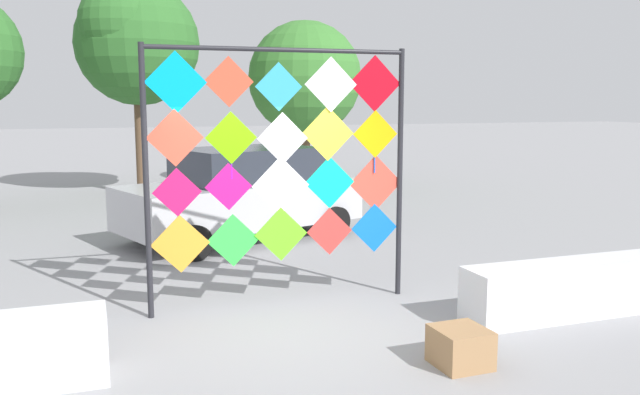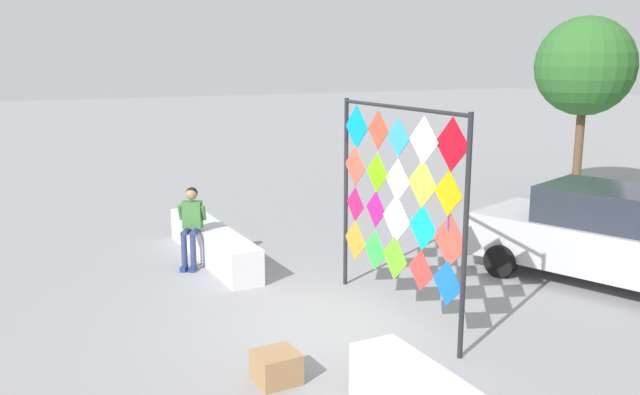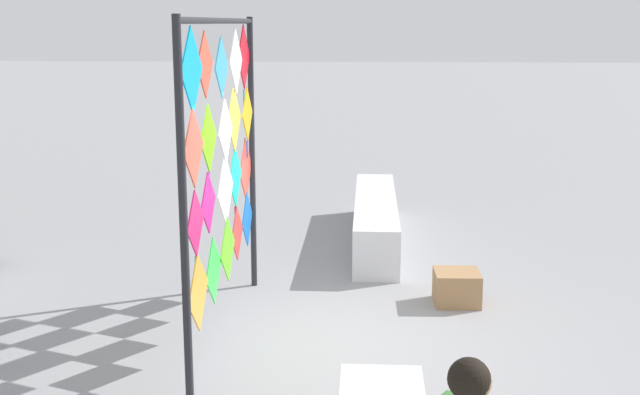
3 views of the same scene
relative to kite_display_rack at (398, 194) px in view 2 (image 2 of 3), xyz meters
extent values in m
plane|color=gray|center=(-0.19, -1.06, -1.91)|extent=(120.00, 120.00, 0.00)
cube|color=silver|center=(-4.10, -1.54, -1.58)|extent=(3.87, 0.60, 0.65)
cylinder|color=#232328|center=(-1.63, 0.05, -0.29)|extent=(0.07, 0.07, 3.23)
cylinder|color=#232328|center=(1.60, -0.05, -0.29)|extent=(0.07, 0.07, 3.23)
cylinder|color=#232328|center=(-0.01, 0.00, 1.28)|extent=(3.23, 0.15, 0.06)
cube|color=gold|center=(-1.26, 0.03, -1.03)|extent=(0.71, 0.03, 0.71)
cube|color=#33D944|center=(-0.62, 0.01, -1.03)|extent=(0.65, 0.03, 0.65)
cube|color=#63DE21|center=(-0.02, -0.02, -0.98)|extent=(0.68, 0.03, 0.68)
cube|color=red|center=(0.63, -0.01, -0.99)|extent=(0.61, 0.03, 0.61)
cube|color=blue|center=(1.25, -0.03, -0.99)|extent=(0.64, 0.03, 0.64)
cube|color=#D01759|center=(-1.28, 0.03, -0.40)|extent=(0.58, 0.03, 0.58)
cylinder|color=#16E59B|center=(-1.28, 0.04, -0.81)|extent=(0.02, 0.02, 0.23)
cube|color=#CE1578|center=(-0.66, 0.04, -0.37)|extent=(0.58, 0.03, 0.58)
cube|color=white|center=(-0.02, -0.01, -0.38)|extent=(0.73, 0.03, 0.73)
cube|color=#0CEDAD|center=(0.63, 0.00, -0.36)|extent=(0.66, 0.03, 0.66)
cylinder|color=#E51651|center=(0.63, 0.01, -0.79)|extent=(0.02, 0.02, 0.19)
cube|color=#E94A39|center=(1.26, -0.02, -0.40)|extent=(0.73, 0.03, 0.73)
cube|color=#E34D37|center=(-1.29, 0.02, 0.24)|extent=(0.67, 0.03, 0.67)
cube|color=#63D309|center=(-0.62, 0.03, 0.23)|extent=(0.63, 0.03, 0.63)
cylinder|color=#8916E5|center=(-0.62, 0.04, -0.18)|extent=(0.02, 0.02, 0.18)
cube|color=white|center=(0.01, -0.02, 0.21)|extent=(0.64, 0.03, 0.64)
cube|color=yellow|center=(0.60, -0.01, 0.26)|extent=(0.69, 0.03, 0.69)
cylinder|color=#1629E5|center=(0.60, 0.00, -0.19)|extent=(0.02, 0.02, 0.21)
cube|color=#F7A608|center=(1.24, -0.05, 0.24)|extent=(0.61, 0.03, 0.61)
cylinder|color=blue|center=(1.24, -0.04, -0.16)|extent=(0.02, 0.02, 0.20)
cube|color=#05A4F2|center=(-1.26, 0.02, 0.88)|extent=(0.72, 0.03, 0.72)
cylinder|color=#E55A16|center=(-1.26, 0.03, 0.33)|extent=(0.02, 0.02, 0.38)
cube|color=#D54C31|center=(-0.63, 0.04, 0.89)|extent=(0.60, 0.03, 0.60)
cube|color=#30A7D4|center=(-0.03, 0.00, 0.84)|extent=(0.59, 0.03, 0.59)
cube|color=white|center=(0.64, -0.03, 0.87)|extent=(0.68, 0.03, 0.68)
cube|color=red|center=(1.23, -0.03, 0.88)|extent=(0.71, 0.03, 0.71)
cylinder|color=#16E5D5|center=(1.24, -0.02, 0.35)|extent=(0.02, 0.02, 0.35)
cylinder|color=navy|center=(-3.70, -2.22, -1.58)|extent=(0.11, 0.11, 0.65)
cylinder|color=navy|center=(-3.86, -2.13, -1.22)|extent=(0.37, 0.30, 0.13)
cube|color=navy|center=(-3.65, -2.25, -1.86)|extent=(0.26, 0.21, 0.09)
cylinder|color=navy|center=(-3.61, -2.08, -1.58)|extent=(0.11, 0.11, 0.65)
cylinder|color=navy|center=(-3.77, -1.99, -1.22)|extent=(0.37, 0.30, 0.13)
cube|color=navy|center=(-3.56, -2.11, -1.86)|extent=(0.26, 0.21, 0.09)
cube|color=#3D7538|center=(-3.96, -1.96, -0.93)|extent=(0.36, 0.41, 0.52)
sphere|color=#A37556|center=(-3.96, -1.96, -0.53)|extent=(0.22, 0.22, 0.22)
sphere|color=black|center=(-3.98, -1.95, -0.52)|extent=(0.22, 0.22, 0.22)
cylinder|color=#3D7538|center=(-4.06, -2.16, -0.88)|extent=(0.19, 0.16, 0.31)
cylinder|color=#3D7538|center=(-3.83, -1.79, -0.88)|extent=(0.19, 0.16, 0.31)
cube|color=#B7B7BC|center=(0.41, 4.13, -1.22)|extent=(4.78, 3.24, 0.79)
cube|color=#282D38|center=(0.56, 4.19, -0.51)|extent=(2.88, 2.38, 0.63)
cylinder|color=black|center=(-0.69, 2.75, -1.61)|extent=(0.63, 0.41, 0.59)
cylinder|color=black|center=(-1.32, 4.53, -1.61)|extent=(0.63, 0.41, 0.59)
cube|color=#9E754C|center=(1.09, -2.46, -1.72)|extent=(0.51, 0.52, 0.38)
cylinder|color=brown|center=(-4.83, 9.27, -0.47)|extent=(0.23, 0.23, 2.88)
sphere|color=#2D6628|center=(-4.83, 9.27, 1.77)|extent=(2.66, 2.66, 2.66)
sphere|color=#2D6628|center=(-5.34, 9.69, 1.82)|extent=(1.51, 1.51, 1.51)
sphere|color=#2D6628|center=(-4.57, 9.46, 1.78)|extent=(1.75, 1.75, 1.75)
sphere|color=#2D6628|center=(-4.92, 9.67, 2.08)|extent=(1.50, 1.50, 1.50)
camera|label=1|loc=(-2.27, -7.82, 0.67)|focal=37.10mm
camera|label=2|loc=(7.91, -5.40, 1.96)|focal=36.96mm
camera|label=3|loc=(-7.85, -1.42, 1.26)|focal=45.45mm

